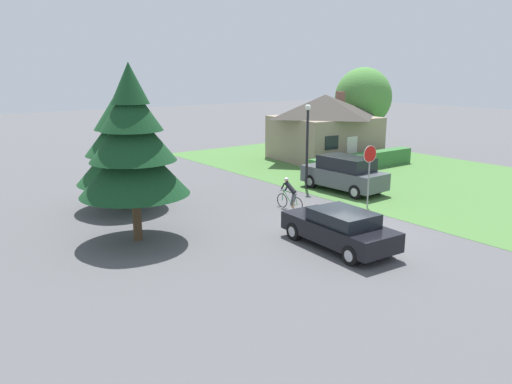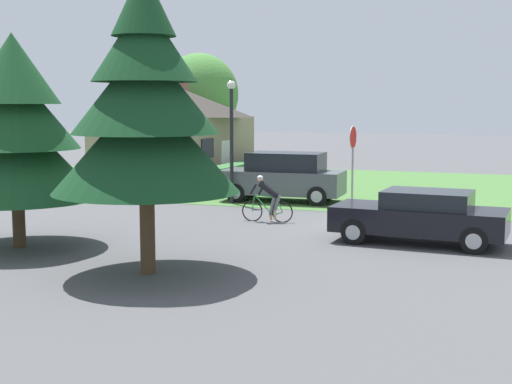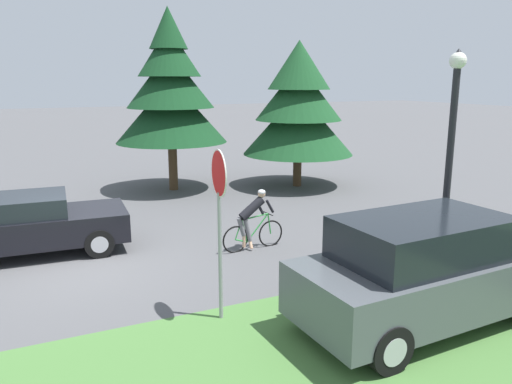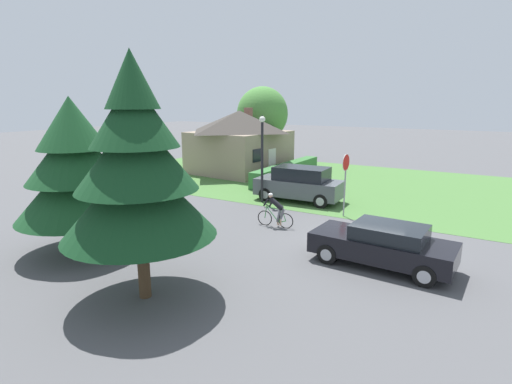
{
  "view_description": "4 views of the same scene",
  "coord_description": "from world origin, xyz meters",
  "px_view_note": "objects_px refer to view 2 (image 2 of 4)",
  "views": [
    {
      "loc": [
        -14.23,
        -13.12,
        6.34
      ],
      "look_at": [
        -1.76,
        3.62,
        1.25
      ],
      "focal_mm": 35.0,
      "sensor_mm": 36.0,
      "label": 1
    },
    {
      "loc": [
        -20.65,
        -3.51,
        3.73
      ],
      "look_at": [
        -0.6,
        4.01,
        1.09
      ],
      "focal_mm": 50.0,
      "sensor_mm": 36.0,
      "label": 2
    },
    {
      "loc": [
        11.18,
        -0.85,
        4.09
      ],
      "look_at": [
        -1.04,
        4.85,
        1.05
      ],
      "focal_mm": 35.0,
      "sensor_mm": 36.0,
      "label": 3
    },
    {
      "loc": [
        -14.25,
        -3.76,
        5.37
      ],
      "look_at": [
        -0.3,
        4.53,
        1.66
      ],
      "focal_mm": 28.0,
      "sensor_mm": 36.0,
      "label": 4
    }
  ],
  "objects_px": {
    "parked_suv_right": "(283,177)",
    "stop_sign": "(353,150)",
    "cyclist": "(268,199)",
    "cottage_house": "(173,131)",
    "street_lamp": "(232,127)",
    "conifer_tall_near": "(145,106)",
    "conifer_tall_far": "(15,129)",
    "sedan_left_lane": "(421,216)",
    "deciduous_tree_right": "(199,95)"
  },
  "relations": [
    {
      "from": "conifer_tall_near",
      "to": "deciduous_tree_right",
      "type": "distance_m",
      "value": 25.24
    },
    {
      "from": "conifer_tall_near",
      "to": "deciduous_tree_right",
      "type": "xyz_separation_m",
      "value": [
        23.34,
        9.61,
        0.59
      ]
    },
    {
      "from": "street_lamp",
      "to": "sedan_left_lane",
      "type": "bearing_deg",
      "value": -124.99
    },
    {
      "from": "cyclist",
      "to": "street_lamp",
      "type": "distance_m",
      "value": 4.88
    },
    {
      "from": "parked_suv_right",
      "to": "stop_sign",
      "type": "height_order",
      "value": "stop_sign"
    },
    {
      "from": "cottage_house",
      "to": "conifer_tall_near",
      "type": "relative_size",
      "value": 1.12
    },
    {
      "from": "stop_sign",
      "to": "street_lamp",
      "type": "distance_m",
      "value": 4.78
    },
    {
      "from": "parked_suv_right",
      "to": "street_lamp",
      "type": "distance_m",
      "value": 2.82
    },
    {
      "from": "cyclist",
      "to": "conifer_tall_near",
      "type": "bearing_deg",
      "value": 84.33
    },
    {
      "from": "deciduous_tree_right",
      "to": "street_lamp",
      "type": "bearing_deg",
      "value": -150.19
    },
    {
      "from": "sedan_left_lane",
      "to": "street_lamp",
      "type": "height_order",
      "value": "street_lamp"
    },
    {
      "from": "sedan_left_lane",
      "to": "conifer_tall_near",
      "type": "xyz_separation_m",
      "value": [
        -5.59,
        5.19,
        2.95
      ]
    },
    {
      "from": "conifer_tall_near",
      "to": "conifer_tall_far",
      "type": "bearing_deg",
      "value": 73.12
    },
    {
      "from": "street_lamp",
      "to": "conifer_tall_far",
      "type": "relative_size",
      "value": 0.84
    },
    {
      "from": "sedan_left_lane",
      "to": "street_lamp",
      "type": "xyz_separation_m",
      "value": [
        5.41,
        7.73,
        2.14
      ]
    },
    {
      "from": "stop_sign",
      "to": "conifer_tall_far",
      "type": "xyz_separation_m",
      "value": [
        -9.22,
        6.77,
        0.95
      ]
    },
    {
      "from": "sedan_left_lane",
      "to": "parked_suv_right",
      "type": "relative_size",
      "value": 0.98
    },
    {
      "from": "sedan_left_lane",
      "to": "conifer_tall_far",
      "type": "bearing_deg",
      "value": 26.39
    },
    {
      "from": "parked_suv_right",
      "to": "conifer_tall_far",
      "type": "xyz_separation_m",
      "value": [
        -10.84,
        3.7,
        2.16
      ]
    },
    {
      "from": "sedan_left_lane",
      "to": "street_lamp",
      "type": "distance_m",
      "value": 9.67
    },
    {
      "from": "parked_suv_right",
      "to": "conifer_tall_near",
      "type": "height_order",
      "value": "conifer_tall_near"
    },
    {
      "from": "cottage_house",
      "to": "street_lamp",
      "type": "bearing_deg",
      "value": -134.63
    },
    {
      "from": "cyclist",
      "to": "parked_suv_right",
      "type": "relative_size",
      "value": 0.35
    },
    {
      "from": "cottage_house",
      "to": "cyclist",
      "type": "height_order",
      "value": "cottage_house"
    },
    {
      "from": "conifer_tall_far",
      "to": "deciduous_tree_right",
      "type": "relative_size",
      "value": 0.84
    },
    {
      "from": "cottage_house",
      "to": "conifer_tall_far",
      "type": "distance_m",
      "value": 17.49
    },
    {
      "from": "conifer_tall_near",
      "to": "conifer_tall_far",
      "type": "distance_m",
      "value": 4.84
    },
    {
      "from": "cyclist",
      "to": "stop_sign",
      "type": "distance_m",
      "value": 3.96
    },
    {
      "from": "conifer_tall_near",
      "to": "conifer_tall_far",
      "type": "xyz_separation_m",
      "value": [
        1.4,
        4.6,
        -0.58
      ]
    },
    {
      "from": "street_lamp",
      "to": "deciduous_tree_right",
      "type": "bearing_deg",
      "value": 29.81
    },
    {
      "from": "stop_sign",
      "to": "deciduous_tree_right",
      "type": "relative_size",
      "value": 0.45
    },
    {
      "from": "cottage_house",
      "to": "conifer_tall_near",
      "type": "distance_m",
      "value": 20.4
    },
    {
      "from": "street_lamp",
      "to": "parked_suv_right",
      "type": "bearing_deg",
      "value": -52.82
    },
    {
      "from": "conifer_tall_far",
      "to": "deciduous_tree_right",
      "type": "xyz_separation_m",
      "value": [
        21.94,
        5.01,
        1.17
      ]
    },
    {
      "from": "cyclist",
      "to": "stop_sign",
      "type": "relative_size",
      "value": 0.56
    },
    {
      "from": "sedan_left_lane",
      "to": "conifer_tall_near",
      "type": "relative_size",
      "value": 0.7
    },
    {
      "from": "cyclist",
      "to": "stop_sign",
      "type": "bearing_deg",
      "value": -127.97
    },
    {
      "from": "conifer_tall_near",
      "to": "cottage_house",
      "type": "bearing_deg",
      "value": 25.5
    },
    {
      "from": "parked_suv_right",
      "to": "conifer_tall_far",
      "type": "distance_m",
      "value": 11.66
    },
    {
      "from": "street_lamp",
      "to": "deciduous_tree_right",
      "type": "xyz_separation_m",
      "value": [
        12.34,
        7.07,
        1.4
      ]
    },
    {
      "from": "parked_suv_right",
      "to": "deciduous_tree_right",
      "type": "bearing_deg",
      "value": -54.39
    },
    {
      "from": "stop_sign",
      "to": "street_lamp",
      "type": "bearing_deg",
      "value": -90.74
    },
    {
      "from": "street_lamp",
      "to": "cottage_house",
      "type": "bearing_deg",
      "value": 40.16
    },
    {
      "from": "cottage_house",
      "to": "cyclist",
      "type": "relative_size",
      "value": 4.44
    },
    {
      "from": "conifer_tall_near",
      "to": "stop_sign",
      "type": "bearing_deg",
      "value": -11.52
    },
    {
      "from": "stop_sign",
      "to": "cottage_house",
      "type": "bearing_deg",
      "value": -121.5
    },
    {
      "from": "parked_suv_right",
      "to": "deciduous_tree_right",
      "type": "xyz_separation_m",
      "value": [
        11.1,
        8.71,
        3.33
      ]
    },
    {
      "from": "sedan_left_lane",
      "to": "conifer_tall_far",
      "type": "relative_size",
      "value": 0.84
    },
    {
      "from": "parked_suv_right",
      "to": "conifer_tall_far",
      "type": "bearing_deg",
      "value": 68.65
    },
    {
      "from": "cottage_house",
      "to": "street_lamp",
      "type": "xyz_separation_m",
      "value": [
        -7.38,
        -6.22,
        0.46
      ]
    }
  ]
}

